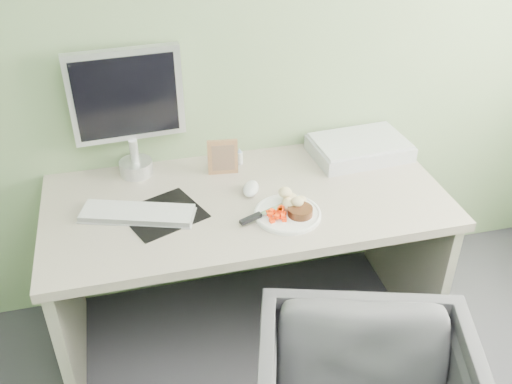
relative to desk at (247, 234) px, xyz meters
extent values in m
plane|color=gray|center=(0.00, 0.38, 0.80)|extent=(3.50, 0.00, 3.50)
cube|color=#B0A393|center=(0.00, 0.00, 0.16)|extent=(1.60, 0.75, 0.04)
cube|color=gray|center=(-0.76, 0.00, -0.20)|extent=(0.04, 0.70, 0.69)
cube|color=gray|center=(0.76, 0.00, -0.20)|extent=(0.04, 0.70, 0.69)
cylinder|color=white|center=(0.12, -0.16, 0.19)|extent=(0.26, 0.26, 0.01)
cylinder|color=black|center=(0.17, -0.18, 0.21)|extent=(0.12, 0.12, 0.03)
ellipsoid|color=tan|center=(0.15, -0.10, 0.22)|extent=(0.12, 0.10, 0.06)
cube|color=#FF3105|center=(0.07, -0.18, 0.22)|extent=(0.08, 0.07, 0.04)
cube|color=silver|center=(0.09, -0.13, 0.21)|extent=(0.13, 0.07, 0.01)
cube|color=black|center=(-0.03, -0.18, 0.21)|extent=(0.09, 0.06, 0.02)
cube|color=black|center=(-0.34, -0.03, 0.19)|extent=(0.35, 0.33, 0.00)
cube|color=white|center=(-0.43, -0.02, 0.20)|extent=(0.44, 0.26, 0.02)
ellipsoid|color=white|center=(0.03, 0.03, 0.20)|extent=(0.10, 0.13, 0.04)
cube|color=#966E46|center=(-0.05, 0.21, 0.26)|extent=(0.13, 0.03, 0.16)
cylinder|color=white|center=(0.03, 0.27, 0.21)|extent=(0.03, 0.03, 0.06)
cone|color=#819CCE|center=(0.03, 0.27, 0.25)|extent=(0.02, 0.02, 0.02)
cube|color=silver|center=(0.57, 0.22, 0.22)|extent=(0.44, 0.31, 0.07)
cylinder|color=silver|center=(-0.41, 0.29, 0.21)|extent=(0.14, 0.14, 0.06)
cylinder|color=silver|center=(-0.41, 0.29, 0.29)|extent=(0.04, 0.04, 0.10)
cube|color=silver|center=(-0.41, 0.32, 0.53)|extent=(0.45, 0.07, 0.38)
cube|color=black|center=(-0.41, 0.30, 0.53)|extent=(0.40, 0.03, 0.33)
camera|label=1|loc=(-0.42, -1.84, 1.46)|focal=40.00mm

